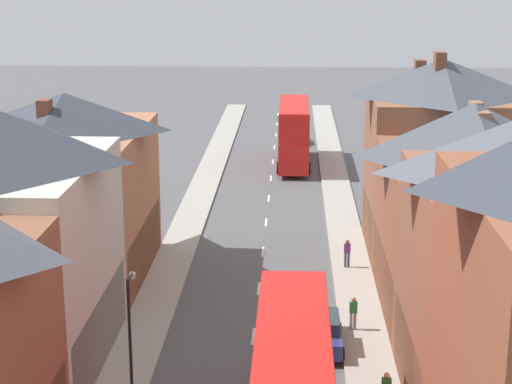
% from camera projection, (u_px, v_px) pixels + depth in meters
% --- Properties ---
extents(pavement_left, '(2.20, 104.00, 0.14)m').
position_uv_depth(pavement_left, '(182.00, 239.00, 53.14)').
color(pavement_left, '#A8A399').
rests_on(pavement_left, ground).
extents(pavement_right, '(2.20, 104.00, 0.14)m').
position_uv_depth(pavement_right, '(346.00, 241.00, 52.70)').
color(pavement_right, '#A8A399').
rests_on(pavement_right, ground).
extents(centre_line_dashes, '(0.14, 97.80, 0.01)m').
position_uv_depth(centre_line_dashes, '(263.00, 252.00, 51.01)').
color(centre_line_dashes, silver).
rests_on(centre_line_dashes, ground).
extents(double_decker_bus_lead, '(2.74, 10.80, 5.30)m').
position_uv_depth(double_decker_bus_lead, '(294.00, 133.00, 72.03)').
color(double_decker_bus_lead, red).
rests_on(double_decker_bus_lead, ground).
extents(car_parked_left_a, '(1.90, 4.49, 1.64)m').
position_uv_depth(car_parked_left_a, '(294.00, 134.00, 81.83)').
color(car_parked_left_a, '#B7BABF').
rests_on(car_parked_left_a, ground).
extents(car_parked_right_a, '(1.90, 4.13, 1.63)m').
position_uv_depth(car_parked_right_a, '(322.00, 331.00, 38.03)').
color(car_parked_right_a, navy).
rests_on(car_parked_right_a, ground).
extents(pedestrian_far_left, '(0.36, 0.22, 1.61)m').
position_uv_depth(pedestrian_far_left, '(353.00, 311.00, 39.62)').
color(pedestrian_far_left, gray).
rests_on(pedestrian_far_left, pavement_right).
extents(pedestrian_far_right, '(0.36, 0.22, 1.61)m').
position_uv_depth(pedestrian_far_right, '(347.00, 252.00, 47.80)').
color(pedestrian_far_right, '#3D4256').
rests_on(pedestrian_far_right, pavement_right).
extents(street_lamp, '(0.20, 1.12, 5.50)m').
position_uv_depth(street_lamp, '(131.00, 335.00, 31.87)').
color(street_lamp, black).
rests_on(street_lamp, ground).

